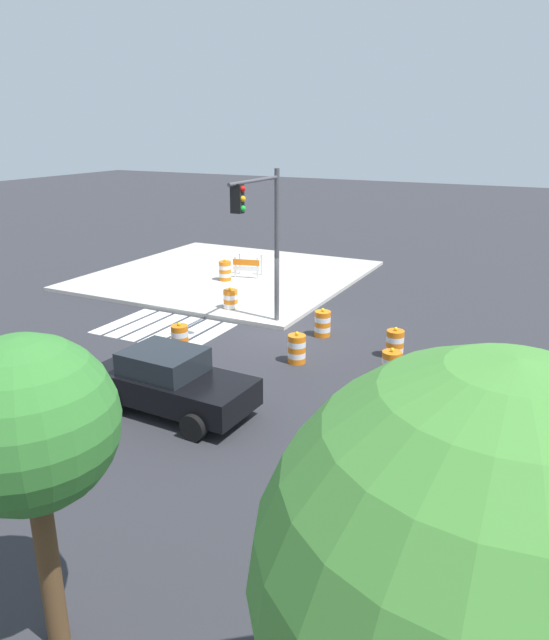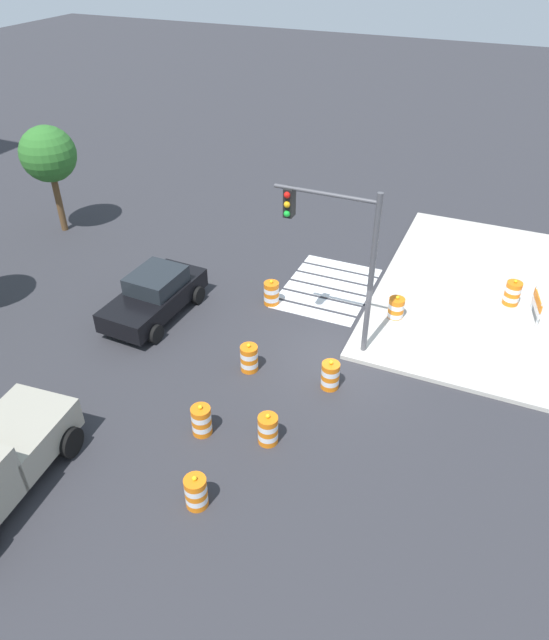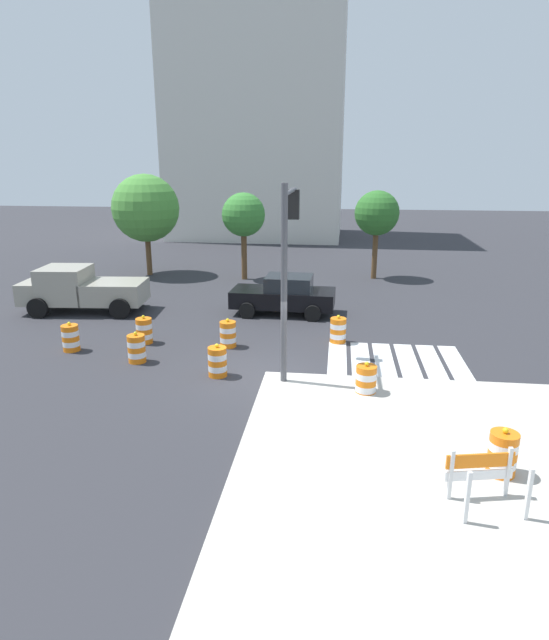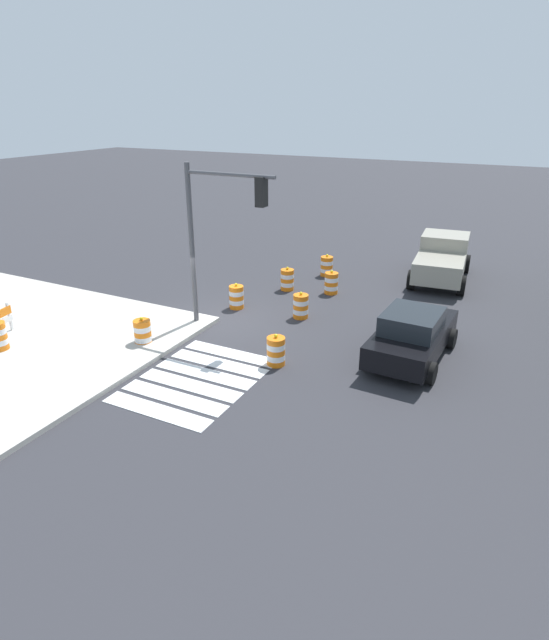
% 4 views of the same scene
% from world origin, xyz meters
% --- Properties ---
extents(ground_plane, '(120.00, 120.00, 0.00)m').
position_xyz_m(ground_plane, '(0.00, 0.00, 0.00)').
color(ground_plane, '#2D2D33').
extents(sidewalk_corner, '(12.00, 12.00, 0.15)m').
position_xyz_m(sidewalk_corner, '(6.00, -6.00, 0.07)').
color(sidewalk_corner, '#BCB7AD').
rests_on(sidewalk_corner, ground).
extents(crosswalk_stripes, '(4.35, 3.20, 0.02)m').
position_xyz_m(crosswalk_stripes, '(4.00, 1.80, 0.01)').
color(crosswalk_stripes, silver).
rests_on(crosswalk_stripes, ground).
extents(sports_car, '(4.37, 2.28, 1.63)m').
position_xyz_m(sports_car, '(-0.15, 6.94, 0.81)').
color(sports_car, black).
rests_on(sports_car, ground).
extents(traffic_barrel_near_corner, '(0.56, 0.56, 1.02)m').
position_xyz_m(traffic_barrel_near_corner, '(-4.67, 2.54, 0.45)').
color(traffic_barrel_near_corner, orange).
rests_on(traffic_barrel_near_corner, ground).
extents(traffic_barrel_crosswalk_end, '(0.56, 0.56, 1.02)m').
position_xyz_m(traffic_barrel_crosswalk_end, '(-4.26, 0.70, 0.45)').
color(traffic_barrel_crosswalk_end, orange).
rests_on(traffic_barrel_crosswalk_end, ground).
extents(traffic_barrel_median_near, '(0.56, 0.56, 1.02)m').
position_xyz_m(traffic_barrel_median_near, '(-6.87, 1.46, 0.45)').
color(traffic_barrel_median_near, orange).
rests_on(traffic_barrel_median_near, ground).
extents(traffic_barrel_median_far, '(0.56, 0.56, 1.02)m').
position_xyz_m(traffic_barrel_median_far, '(-1.66, 2.51, 0.45)').
color(traffic_barrel_median_far, orange).
rests_on(traffic_barrel_median_far, ground).
extents(traffic_barrel_far_curb, '(0.56, 0.56, 1.02)m').
position_xyz_m(traffic_barrel_far_curb, '(-1.43, -0.13, 0.45)').
color(traffic_barrel_far_curb, orange).
rests_on(traffic_barrel_far_curb, ground).
extents(traffic_barrel_lane_center, '(0.56, 0.56, 1.02)m').
position_xyz_m(traffic_barrel_lane_center, '(2.12, 3.39, 0.45)').
color(traffic_barrel_lane_center, orange).
rests_on(traffic_barrel_lane_center, ground).
extents(traffic_barrel_opposite_curb, '(0.56, 0.56, 1.02)m').
position_xyz_m(traffic_barrel_opposite_curb, '(2.90, -1.10, 0.45)').
color(traffic_barrel_opposite_curb, orange).
rests_on(traffic_barrel_opposite_curb, ground).
extents(traffic_barrel_on_sidewalk, '(0.56, 0.56, 1.02)m').
position_xyz_m(traffic_barrel_on_sidewalk, '(5.42, -4.80, 0.60)').
color(traffic_barrel_on_sidewalk, orange).
rests_on(traffic_barrel_on_sidewalk, sidewalk_corner).
extents(construction_barricade, '(1.37, 1.02, 1.00)m').
position_xyz_m(construction_barricade, '(4.79, -5.80, 0.72)').
color(construction_barricade, silver).
rests_on(construction_barricade, sidewalk_corner).
extents(traffic_light_pole, '(0.47, 3.29, 5.50)m').
position_xyz_m(traffic_light_pole, '(0.59, 0.54, 3.91)').
color(traffic_light_pole, '#4C4C51').
rests_on(traffic_light_pole, sidewalk_corner).
extents(street_tree_streetside_mid, '(2.38, 2.38, 4.74)m').
position_xyz_m(street_tree_streetside_mid, '(4.02, 14.63, 3.52)').
color(street_tree_streetside_mid, brown).
rests_on(street_tree_streetside_mid, ground).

